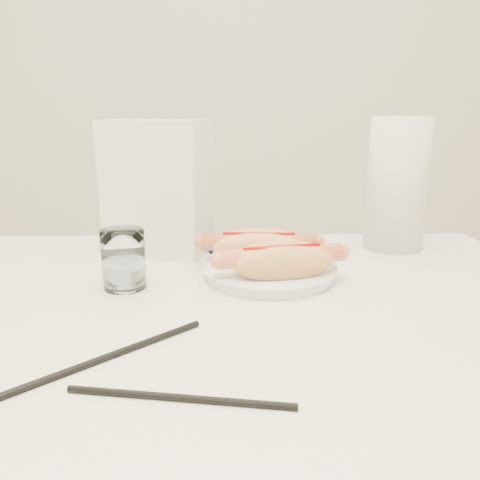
{
  "coord_description": "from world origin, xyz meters",
  "views": [
    {
      "loc": [
        0.06,
        -0.65,
        1.02
      ],
      "look_at": [
        0.08,
        0.09,
        0.82
      ],
      "focal_mm": 35.7,
      "sensor_mm": 36.0,
      "label": 1
    }
  ],
  "objects_px": {
    "plate": "(269,272)",
    "hotdog_right": "(282,261)",
    "napkin_box": "(157,188)",
    "paper_towel_roll": "(397,184)",
    "table": "(188,340)",
    "water_glass": "(124,259)",
    "hotdog_left": "(259,247)"
  },
  "relations": [
    {
      "from": "plate",
      "to": "hotdog_right",
      "type": "bearing_deg",
      "value": -73.5
    },
    {
      "from": "plate",
      "to": "napkin_box",
      "type": "xyz_separation_m",
      "value": [
        -0.21,
        0.15,
        0.12
      ]
    },
    {
      "from": "napkin_box",
      "to": "paper_towel_roll",
      "type": "distance_m",
      "value": 0.47
    },
    {
      "from": "table",
      "to": "hotdog_right",
      "type": "bearing_deg",
      "value": 23.63
    },
    {
      "from": "paper_towel_roll",
      "to": "water_glass",
      "type": "bearing_deg",
      "value": -156.1
    },
    {
      "from": "hotdog_left",
      "to": "hotdog_right",
      "type": "xyz_separation_m",
      "value": [
        0.03,
        -0.08,
        0.0
      ]
    },
    {
      "from": "plate",
      "to": "water_glass",
      "type": "bearing_deg",
      "value": -169.11
    },
    {
      "from": "table",
      "to": "water_glass",
      "type": "height_order",
      "value": "water_glass"
    },
    {
      "from": "hotdog_left",
      "to": "water_glass",
      "type": "distance_m",
      "value": 0.23
    },
    {
      "from": "hotdog_left",
      "to": "hotdog_right",
      "type": "relative_size",
      "value": 1.0
    },
    {
      "from": "hotdog_right",
      "to": "napkin_box",
      "type": "xyz_separation_m",
      "value": [
        -0.22,
        0.2,
        0.08
      ]
    },
    {
      "from": "table",
      "to": "napkin_box",
      "type": "xyz_separation_m",
      "value": [
        -0.08,
        0.26,
        0.19
      ]
    },
    {
      "from": "plate",
      "to": "napkin_box",
      "type": "relative_size",
      "value": 0.85
    },
    {
      "from": "hotdog_left",
      "to": "table",
      "type": "bearing_deg",
      "value": -125.15
    },
    {
      "from": "hotdog_left",
      "to": "napkin_box",
      "type": "bearing_deg",
      "value": 150.7
    },
    {
      "from": "plate",
      "to": "hotdog_left",
      "type": "height_order",
      "value": "hotdog_left"
    },
    {
      "from": "hotdog_right",
      "to": "table",
      "type": "bearing_deg",
      "value": -167.99
    },
    {
      "from": "hotdog_left",
      "to": "hotdog_right",
      "type": "height_order",
      "value": "same"
    },
    {
      "from": "table",
      "to": "plate",
      "type": "bearing_deg",
      "value": 40.8
    },
    {
      "from": "plate",
      "to": "napkin_box",
      "type": "distance_m",
      "value": 0.28
    },
    {
      "from": "plate",
      "to": "paper_towel_roll",
      "type": "xyz_separation_m",
      "value": [
        0.27,
        0.18,
        0.12
      ]
    },
    {
      "from": "paper_towel_roll",
      "to": "napkin_box",
      "type": "bearing_deg",
      "value": -177.13
    },
    {
      "from": "water_glass",
      "to": "paper_towel_roll",
      "type": "distance_m",
      "value": 0.55
    },
    {
      "from": "hotdog_right",
      "to": "plate",
      "type": "bearing_deg",
      "value": 94.87
    },
    {
      "from": "hotdog_right",
      "to": "water_glass",
      "type": "distance_m",
      "value": 0.25
    },
    {
      "from": "table",
      "to": "paper_towel_roll",
      "type": "xyz_separation_m",
      "value": [
        0.4,
        0.29,
        0.19
      ]
    },
    {
      "from": "plate",
      "to": "paper_towel_roll",
      "type": "bearing_deg",
      "value": 33.51
    },
    {
      "from": "water_glass",
      "to": "paper_towel_roll",
      "type": "relative_size",
      "value": 0.36
    },
    {
      "from": "plate",
      "to": "hotdog_left",
      "type": "bearing_deg",
      "value": 115.55
    },
    {
      "from": "table",
      "to": "water_glass",
      "type": "distance_m",
      "value": 0.16
    },
    {
      "from": "table",
      "to": "hotdog_right",
      "type": "height_order",
      "value": "hotdog_right"
    },
    {
      "from": "hotdog_right",
      "to": "napkin_box",
      "type": "height_order",
      "value": "napkin_box"
    }
  ]
}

